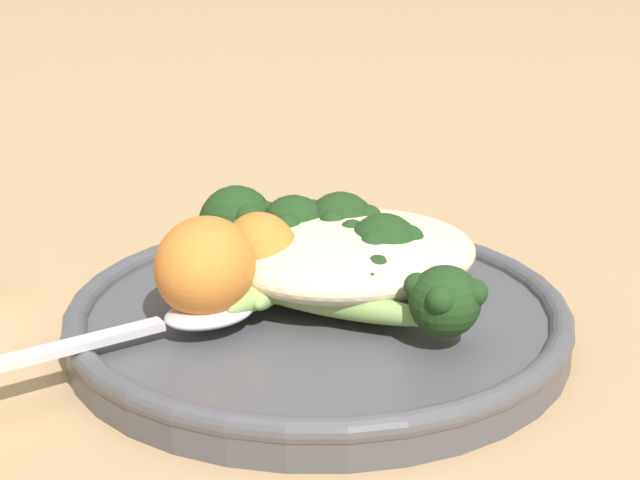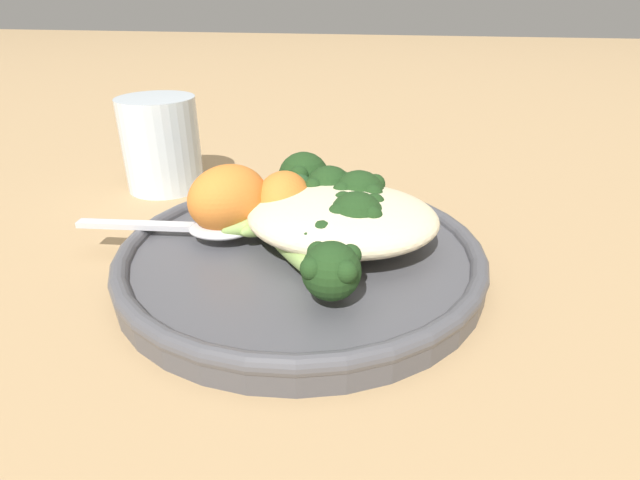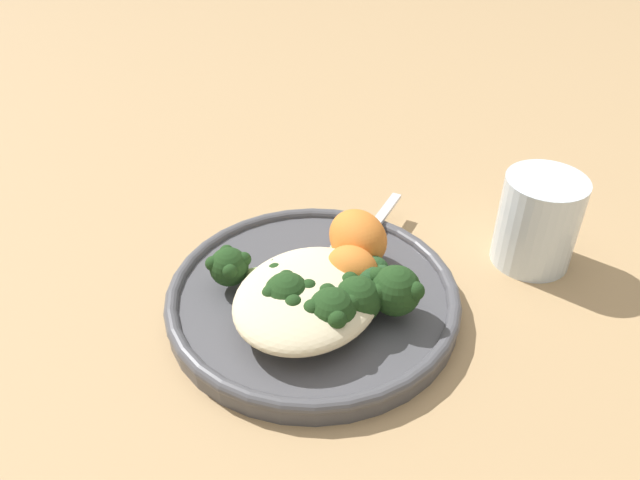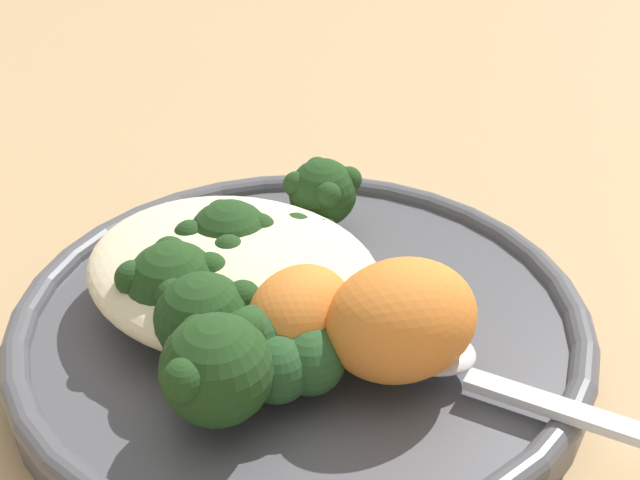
# 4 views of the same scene
# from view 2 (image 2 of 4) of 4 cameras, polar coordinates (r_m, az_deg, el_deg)

# --- Properties ---
(ground_plane) EXTENTS (4.00, 4.00, 0.00)m
(ground_plane) POSITION_cam_2_polar(r_m,az_deg,el_deg) (0.35, -0.33, -3.58)
(ground_plane) COLOR tan
(plate) EXTENTS (0.25, 0.25, 0.02)m
(plate) POSITION_cam_2_polar(r_m,az_deg,el_deg) (0.34, -2.12, -1.66)
(plate) COLOR #4C4C51
(plate) RESTS_ON ground_plane
(quinoa_mound) EXTENTS (0.13, 0.11, 0.03)m
(quinoa_mound) POSITION_cam_2_polar(r_m,az_deg,el_deg) (0.34, 2.55, 2.66)
(quinoa_mound) COLOR beige
(quinoa_mound) RESTS_ON plate
(broccoli_stalk_0) EXTENTS (0.08, 0.09, 0.03)m
(broccoli_stalk_0) POSITION_cam_2_polar(r_m,az_deg,el_deg) (0.28, -0.06, -2.72)
(broccoli_stalk_0) COLOR #8EB25B
(broccoli_stalk_0) RESTS_ON plate
(broccoli_stalk_1) EXTENTS (0.08, 0.06, 0.03)m
(broccoli_stalk_1) POSITION_cam_2_polar(r_m,az_deg,el_deg) (0.32, -1.79, 0.54)
(broccoli_stalk_1) COLOR #8EB25B
(broccoli_stalk_1) RESTS_ON plate
(broccoli_stalk_2) EXTENTS (0.09, 0.04, 0.04)m
(broccoli_stalk_2) POSITION_cam_2_polar(r_m,az_deg,el_deg) (0.33, 3.05, 2.39)
(broccoli_stalk_2) COLOR #8EB25B
(broccoli_stalk_2) RESTS_ON plate
(broccoli_stalk_3) EXTENTS (0.11, 0.08, 0.04)m
(broccoli_stalk_3) POSITION_cam_2_polar(r_m,az_deg,el_deg) (0.36, 2.38, 4.32)
(broccoli_stalk_3) COLOR #8EB25B
(broccoli_stalk_3) RESTS_ON plate
(broccoli_stalk_4) EXTENTS (0.08, 0.09, 0.04)m
(broccoli_stalk_4) POSITION_cam_2_polar(r_m,az_deg,el_deg) (0.37, -0.39, 5.01)
(broccoli_stalk_4) COLOR #8EB25B
(broccoli_stalk_4) RESTS_ON plate
(broccoli_stalk_5) EXTENTS (0.04, 0.10, 0.04)m
(broccoli_stalk_5) POSITION_cam_2_polar(r_m,az_deg,el_deg) (0.39, -2.45, 6.31)
(broccoli_stalk_5) COLOR #8EB25B
(broccoli_stalk_5) RESTS_ON plate
(sweet_potato_chunk_0) EXTENTS (0.07, 0.08, 0.05)m
(sweet_potato_chunk_0) POSITION_cam_2_polar(r_m,az_deg,el_deg) (0.35, -10.45, 4.74)
(sweet_potato_chunk_0) COLOR orange
(sweet_potato_chunk_0) RESTS_ON plate
(sweet_potato_chunk_1) EXTENTS (0.04, 0.05, 0.04)m
(sweet_potato_chunk_1) POSITION_cam_2_polar(r_m,az_deg,el_deg) (0.36, -4.21, 4.75)
(sweet_potato_chunk_1) COLOR orange
(sweet_potato_chunk_1) RESTS_ON plate
(kale_tuft) EXTENTS (0.05, 0.05, 0.03)m
(kale_tuft) POSITION_cam_2_polar(r_m,az_deg,el_deg) (0.37, -4.12, 4.93)
(kale_tuft) COLOR #234723
(kale_tuft) RESTS_ON plate
(spoon) EXTENTS (0.13, 0.04, 0.01)m
(spoon) POSITION_cam_2_polar(r_m,az_deg,el_deg) (0.36, -13.13, 1.41)
(spoon) COLOR silver
(spoon) RESTS_ON plate
(water_glass) EXTENTS (0.07, 0.07, 0.09)m
(water_glass) POSITION_cam_2_polar(r_m,az_deg,el_deg) (0.50, -17.68, 10.42)
(water_glass) COLOR silver
(water_glass) RESTS_ON ground_plane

